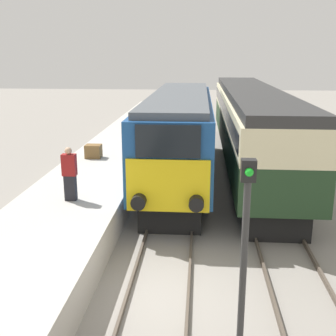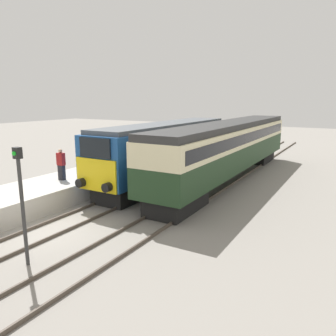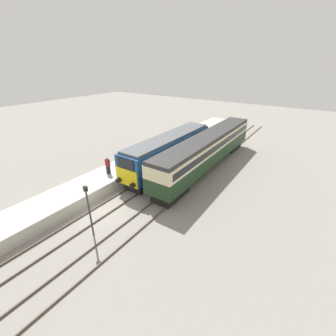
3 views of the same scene
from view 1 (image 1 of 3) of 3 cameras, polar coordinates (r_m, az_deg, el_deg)
name	(u,v)px [view 1 (image 1 of 3)]	position (r m, az deg, el deg)	size (l,w,h in m)	color
ground_plane	(158,295)	(10.51, -1.32, -16.76)	(120.00, 120.00, 0.00)	gray
platform_left	(100,177)	(18.11, -9.21, -1.20)	(3.50, 50.00, 1.03)	#B7B2A8
rails_near_track	(172,215)	(14.95, 0.61, -6.37)	(1.51, 60.00, 0.14)	#4C4238
rails_far_track	(270,218)	(15.13, 13.66, -6.56)	(1.50, 60.00, 0.14)	#4C4238
locomotive	(180,132)	(18.99, 1.61, 4.93)	(2.70, 14.14, 3.91)	black
passenger_carriage	(250,119)	(21.75, 11.03, 6.53)	(2.75, 19.53, 3.94)	black
person_on_platform	(70,174)	(13.66, -13.17, -0.81)	(0.44, 0.26, 1.74)	black
signal_post	(244,252)	(7.29, 10.28, -11.20)	(0.24, 0.28, 3.96)	#333333
luggage_crate	(93,151)	(19.26, -10.07, 2.24)	(0.70, 0.56, 0.60)	brown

